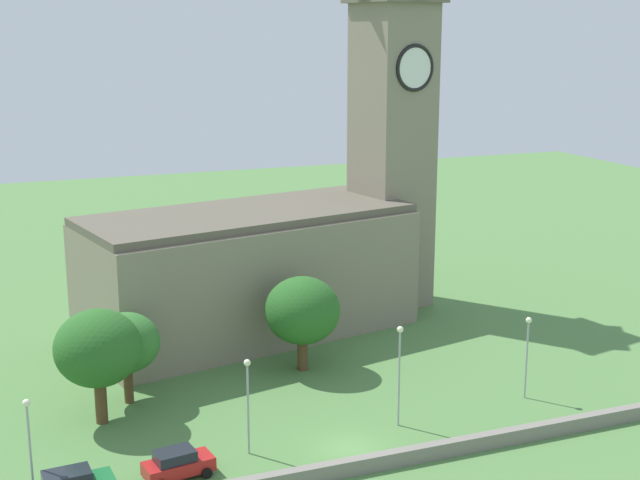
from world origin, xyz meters
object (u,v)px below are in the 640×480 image
Objects in this scene: streetlamp_west_mid at (248,390)px; streetlamp_east_mid at (527,343)px; streetlamp_west_end at (29,430)px; tree_riverside_east at (98,349)px; car_red at (178,464)px; streetlamp_central at (399,360)px; tree_churchyard at (302,311)px; tree_by_tower at (126,343)px; church at (286,237)px.

streetlamp_east_mid is at bearing 2.79° from streetlamp_west_mid.
streetlamp_east_mid reaches higher than streetlamp_west_end.
streetlamp_west_end is 34.53m from streetlamp_east_mid.
streetlamp_east_mid is at bearing 2.44° from streetlamp_west_end.
streetlamp_east_mid is at bearing -13.36° from tree_riverside_east.
streetlamp_central reaches higher than car_red.
streetlamp_central is at bearing -22.60° from tree_riverside_east.
streetlamp_central is 0.94× the size of tree_churchyard.
streetlamp_west_mid reaches higher than car_red.
tree_churchyard reaches higher than streetlamp_east_mid.
tree_riverside_east is (-3.19, 9.47, 4.47)m from car_red.
tree_riverside_east reaches higher than tree_by_tower.
streetlamp_central is at bearing -77.87° from tree_churchyard.
tree_churchyard reaches higher than car_red.
tree_by_tower is (-0.89, 12.22, 3.62)m from car_red.
streetlamp_west_mid is at bearing -177.21° from streetlamp_east_mid.
tree_churchyard is (8.11, 12.13, 0.58)m from streetlamp_west_mid.
tree_by_tower is (2.30, 2.75, -0.85)m from tree_riverside_east.
tree_riverside_east is at bearing 59.19° from streetlamp_west_end.
streetlamp_east_mid is (10.71, 0.81, -0.53)m from streetlamp_central.
streetlamp_west_end is at bearing -123.25° from tree_by_tower.
streetlamp_west_end is (-8.24, 1.01, 3.18)m from car_red.
streetlamp_west_mid is at bearing 1.86° from streetlamp_west_end.
streetlamp_east_mid reaches higher than car_red.
streetlamp_central is (10.67, 0.23, 0.43)m from streetlamp_west_mid.
church reaches higher than tree_churchyard.
tree_riverside_east is 16.70m from tree_churchyard.
streetlamp_west_mid is 14.60m from tree_churchyard.
streetlamp_east_mid is at bearing -19.74° from tree_by_tower.
tree_by_tower reaches higher than streetlamp_east_mid.
tree_riverside_east is at bearing 166.64° from streetlamp_east_mid.
church is 5.62× the size of streetlamp_east_mid.
tree_churchyard is (21.23, 12.56, 0.81)m from streetlamp_west_end.
streetlamp_east_mid is at bearing -39.89° from tree_churchyard.
streetlamp_west_end is 0.84× the size of streetlamp_central.
streetlamp_west_end is 23.81m from streetlamp_central.
car_red is 0.58× the size of tree_churchyard.
church is 7.91× the size of car_red.
tree_riverside_east is 1.06× the size of tree_churchyard.
streetlamp_west_end is 9.94m from tree_riverside_east.
car_red is 10.95m from tree_riverside_east.
streetlamp_central is 10.75m from streetlamp_east_mid.
streetlamp_central is 1.15× the size of streetlamp_east_mid.
church is at bearing 65.46° from streetlamp_west_mid.
tree_riverside_east reaches higher than streetlamp_west_mid.
streetlamp_central is at bearing -175.68° from streetlamp_east_mid.
church reaches higher than streetlamp_west_end.
tree_by_tower is at bearing 160.26° from streetlamp_east_mid.
tree_churchyard is (-13.27, 11.09, 0.68)m from streetlamp_east_mid.
streetlamp_west_mid is 12.24m from tree_by_tower.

